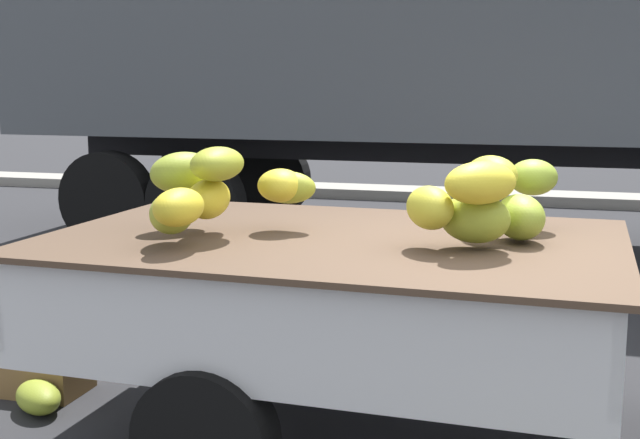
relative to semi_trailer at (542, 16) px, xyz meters
name	(u,v)px	position (x,y,z in m)	size (l,w,h in m)	color
curb_strip	(551,199)	(0.18, 3.63, -2.46)	(80.00, 0.80, 0.16)	gray
semi_trailer	(542,16)	(0.00, 0.00, 0.00)	(12.03, 2.72, 3.95)	#4C5156
fallen_banana_bunch_near_tailgate	(38,397)	(-2.58, -5.53, -2.45)	(0.39, 0.23, 0.17)	#90A02C
produce_crate	(42,373)	(-2.74, -5.25, -2.42)	(0.52, 0.36, 0.24)	olive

